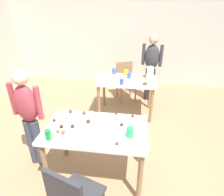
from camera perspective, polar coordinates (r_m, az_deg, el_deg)
ground_plane at (r=2.94m, az=-0.35°, el=-18.65°), size 6.40×6.40×0.00m
wall_back at (r=5.31m, az=4.79°, el=18.15°), size 6.40×0.10×2.60m
dining_table_near at (r=2.37m, az=-4.82°, el=-11.02°), size 1.22×0.72×0.75m
dining_table_far at (r=3.76m, az=4.24°, el=3.96°), size 1.12×0.69×0.75m
chair_far_table at (r=4.46m, az=4.07°, el=5.79°), size 0.52×0.52×0.87m
person_girl_near at (r=2.65m, az=-23.79°, el=-4.01°), size 0.46×0.25×1.41m
person_adult_far at (r=4.33m, az=11.70°, el=10.26°), size 0.45×0.27×1.50m
mixing_bowl at (r=2.26m, az=-0.20°, el=-8.76°), size 0.19×0.19×0.06m
soda_can at (r=2.21m, az=-18.54°, el=-10.35°), size 0.07×0.07×0.12m
fork_near at (r=2.35m, az=7.01°, el=-8.25°), size 0.17×0.02×0.01m
cup_near_0 at (r=2.15m, az=5.38°, el=-10.13°), size 0.08×0.08×0.12m
cup_near_1 at (r=2.46m, az=-6.24°, el=-5.21°), size 0.08×0.08×0.09m
cake_ball_0 at (r=2.05m, az=1.52°, el=-13.39°), size 0.04×0.04×0.04m
cake_ball_1 at (r=2.34m, az=-11.73°, el=-8.22°), size 0.05×0.05×0.05m
cake_ball_2 at (r=2.26m, az=-14.42°, el=-9.86°), size 0.05×0.05×0.05m
cake_ball_3 at (r=2.55m, az=1.24°, el=-4.60°), size 0.04×0.04×0.04m
cake_ball_4 at (r=2.57m, az=-8.38°, el=-4.41°), size 0.05×0.05×0.05m
cake_ball_5 at (r=2.63m, az=-12.33°, el=-3.93°), size 0.05×0.05×0.05m
cake_ball_6 at (r=2.32m, az=2.88°, el=-7.93°), size 0.04×0.04×0.04m
cake_ball_7 at (r=2.50m, az=6.17°, el=-5.36°), size 0.04×0.04×0.04m
cake_ball_8 at (r=2.51m, az=-16.86°, el=-6.37°), size 0.04×0.04×0.04m
cake_ball_9 at (r=2.37m, az=-14.91°, el=-8.15°), size 0.05×0.05×0.05m
cake_ball_10 at (r=2.39m, az=-7.13°, el=-6.93°), size 0.05×0.05×0.05m
cake_ball_11 at (r=2.30m, az=-15.83°, el=-9.47°), size 0.04×0.04×0.04m
pitcher_far at (r=3.76m, az=11.31°, el=7.33°), size 0.13×0.13×0.24m
cup_far_0 at (r=3.91m, az=4.21°, el=7.55°), size 0.08×0.08×0.11m
cup_far_1 at (r=3.77m, az=5.16°, el=6.76°), size 0.08×0.08×0.12m
cup_far_2 at (r=3.47m, az=2.93°, el=4.92°), size 0.08×0.08×0.10m
cup_far_3 at (r=3.98m, az=0.62°, el=7.99°), size 0.08×0.08×0.11m
donut_far_0 at (r=3.95m, az=9.59°, el=6.77°), size 0.10×0.10×0.03m
donut_far_1 at (r=3.52m, az=9.81°, el=4.24°), size 0.10×0.10×0.03m
donut_far_2 at (r=3.77m, az=-1.95°, el=6.20°), size 0.11×0.11×0.03m
donut_far_3 at (r=3.52m, az=-1.34°, el=4.69°), size 0.12×0.12×0.04m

